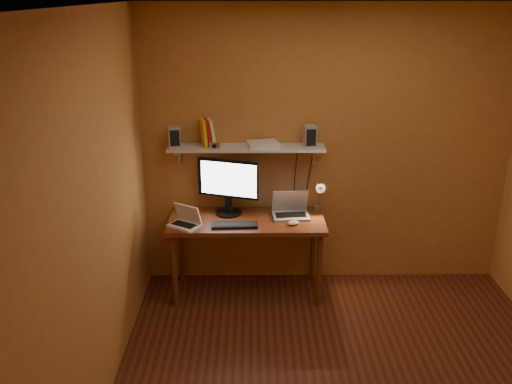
{
  "coord_description": "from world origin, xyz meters",
  "views": [
    {
      "loc": [
        -0.68,
        -3.2,
        2.68
      ],
      "look_at": [
        -0.65,
        1.18,
        1.05
      ],
      "focal_mm": 38.0,
      "sensor_mm": 36.0,
      "label": 1
    }
  ],
  "objects_px": {
    "keyboard": "(235,225)",
    "speaker_left": "(174,137)",
    "netbook": "(186,220)",
    "router": "(263,144)",
    "speaker_right": "(310,136)",
    "monitor": "(228,184)",
    "desk_lamp": "(319,192)",
    "mouse": "(293,223)",
    "wall_shelf": "(246,148)",
    "shelf_camera": "(215,146)",
    "desk": "(247,228)",
    "laptop": "(290,209)"
  },
  "relations": [
    {
      "from": "speaker_right",
      "to": "monitor",
      "type": "bearing_deg",
      "value": 176.67
    },
    {
      "from": "keyboard",
      "to": "mouse",
      "type": "height_order",
      "value": "mouse"
    },
    {
      "from": "netbook",
      "to": "desk_lamp",
      "type": "xyz_separation_m",
      "value": [
        1.19,
        0.27,
        0.16
      ]
    },
    {
      "from": "keyboard",
      "to": "speaker_left",
      "type": "relative_size",
      "value": 2.2
    },
    {
      "from": "desk",
      "to": "keyboard",
      "type": "distance_m",
      "value": 0.21
    },
    {
      "from": "desk_lamp",
      "to": "speaker_right",
      "type": "xyz_separation_m",
      "value": [
        -0.1,
        0.06,
        0.51
      ]
    },
    {
      "from": "router",
      "to": "netbook",
      "type": "bearing_deg",
      "value": -154.04
    },
    {
      "from": "netbook",
      "to": "keyboard",
      "type": "height_order",
      "value": "netbook"
    },
    {
      "from": "desk_lamp",
      "to": "router",
      "type": "xyz_separation_m",
      "value": [
        -0.51,
        0.06,
        0.44
      ]
    },
    {
      "from": "wall_shelf",
      "to": "speaker_right",
      "type": "relative_size",
      "value": 7.36
    },
    {
      "from": "netbook",
      "to": "keyboard",
      "type": "bearing_deg",
      "value": 30.27
    },
    {
      "from": "speaker_right",
      "to": "router",
      "type": "xyz_separation_m",
      "value": [
        -0.42,
        0.0,
        -0.07
      ]
    },
    {
      "from": "monitor",
      "to": "shelf_camera",
      "type": "height_order",
      "value": "shelf_camera"
    },
    {
      "from": "laptop",
      "to": "router",
      "type": "relative_size",
      "value": 1.27
    },
    {
      "from": "router",
      "to": "speaker_right",
      "type": "bearing_deg",
      "value": -0.41
    },
    {
      "from": "shelf_camera",
      "to": "keyboard",
      "type": "bearing_deg",
      "value": -56.9
    },
    {
      "from": "netbook",
      "to": "speaker_left",
      "type": "bearing_deg",
      "value": 140.97
    },
    {
      "from": "desk",
      "to": "keyboard",
      "type": "xyz_separation_m",
      "value": [
        -0.1,
        -0.15,
        0.1
      ]
    },
    {
      "from": "netbook",
      "to": "shelf_camera",
      "type": "height_order",
      "value": "shelf_camera"
    },
    {
      "from": "netbook",
      "to": "speaker_left",
      "type": "distance_m",
      "value": 0.75
    },
    {
      "from": "speaker_left",
      "to": "speaker_right",
      "type": "relative_size",
      "value": 0.96
    },
    {
      "from": "laptop",
      "to": "wall_shelf",
      "type": "bearing_deg",
      "value": 160.14
    },
    {
      "from": "laptop",
      "to": "mouse",
      "type": "relative_size",
      "value": 3.3
    },
    {
      "from": "monitor",
      "to": "keyboard",
      "type": "distance_m",
      "value": 0.4
    },
    {
      "from": "monitor",
      "to": "mouse",
      "type": "relative_size",
      "value": 5.35
    },
    {
      "from": "laptop",
      "to": "keyboard",
      "type": "bearing_deg",
      "value": -158.97
    },
    {
      "from": "mouse",
      "to": "desk_lamp",
      "type": "bearing_deg",
      "value": 34.05
    },
    {
      "from": "laptop",
      "to": "keyboard",
      "type": "height_order",
      "value": "laptop"
    },
    {
      "from": "monitor",
      "to": "speaker_right",
      "type": "bearing_deg",
      "value": 21.61
    },
    {
      "from": "shelf_camera",
      "to": "laptop",
      "type": "bearing_deg",
      "value": -2.78
    },
    {
      "from": "desk",
      "to": "speaker_left",
      "type": "height_order",
      "value": "speaker_left"
    },
    {
      "from": "speaker_left",
      "to": "desk",
      "type": "bearing_deg",
      "value": -29.48
    },
    {
      "from": "laptop",
      "to": "speaker_right",
      "type": "relative_size",
      "value": 1.8
    },
    {
      "from": "shelf_camera",
      "to": "desk_lamp",
      "type": "bearing_deg",
      "value": 0.75
    },
    {
      "from": "speaker_left",
      "to": "desk_lamp",
      "type": "bearing_deg",
      "value": -16.11
    },
    {
      "from": "wall_shelf",
      "to": "netbook",
      "type": "relative_size",
      "value": 4.42
    },
    {
      "from": "keyboard",
      "to": "netbook",
      "type": "bearing_deg",
      "value": 176.56
    },
    {
      "from": "mouse",
      "to": "desk",
      "type": "bearing_deg",
      "value": 150.46
    },
    {
      "from": "mouse",
      "to": "speaker_left",
      "type": "bearing_deg",
      "value": 151.57
    },
    {
      "from": "monitor",
      "to": "netbook",
      "type": "height_order",
      "value": "monitor"
    },
    {
      "from": "mouse",
      "to": "speaker_left",
      "type": "relative_size",
      "value": 0.57
    },
    {
      "from": "speaker_left",
      "to": "keyboard",
      "type": "bearing_deg",
      "value": -45.66
    },
    {
      "from": "wall_shelf",
      "to": "router",
      "type": "xyz_separation_m",
      "value": [
        0.15,
        -0.01,
        0.04
      ]
    },
    {
      "from": "mouse",
      "to": "keyboard",
      "type": "bearing_deg",
      "value": 170.68
    },
    {
      "from": "laptop",
      "to": "desk",
      "type": "bearing_deg",
      "value": -172.6
    },
    {
      "from": "keyboard",
      "to": "speaker_left",
      "type": "height_order",
      "value": "speaker_left"
    },
    {
      "from": "shelf_camera",
      "to": "router",
      "type": "relative_size",
      "value": 0.38
    },
    {
      "from": "mouse",
      "to": "shelf_camera",
      "type": "relative_size",
      "value": 1.01
    },
    {
      "from": "laptop",
      "to": "shelf_camera",
      "type": "height_order",
      "value": "shelf_camera"
    },
    {
      "from": "monitor",
      "to": "mouse",
      "type": "height_order",
      "value": "monitor"
    }
  ]
}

